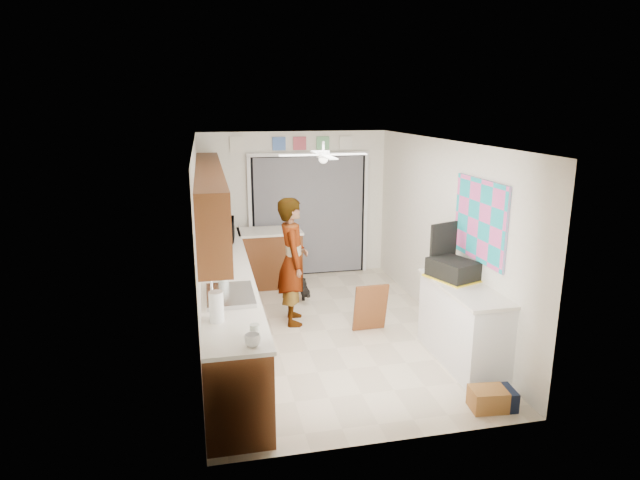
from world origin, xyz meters
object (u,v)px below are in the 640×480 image
microwave (220,231)px  navy_crate (497,398)px  paper_towel_roll (216,307)px  man (293,261)px  suitcase (453,269)px  soap_bottle (223,271)px  dog (295,286)px  cardboard_box (488,399)px  cup (253,340)px

microwave → navy_crate: (2.56, -3.61, -1.01)m
paper_towel_roll → man: 2.30m
paper_towel_roll → suitcase: paper_towel_roll is taller
soap_bottle → dog: bearing=57.9°
soap_bottle → paper_towel_roll: soap_bottle is taller
paper_towel_roll → navy_crate: bearing=-11.7°
suitcase → dog: suitcase is taller
man → dog: size_ratio=3.33×
soap_bottle → paper_towel_roll: 1.10m
suitcase → navy_crate: size_ratio=1.61×
paper_towel_roll → cardboard_box: bearing=-12.2°
man → dog: man is taller
cardboard_box → paper_towel_roll: bearing=167.8°
cardboard_box → man: (-1.53, 2.59, 0.77)m
microwave → cup: bearing=-172.8°
microwave → man: 1.40m
cardboard_box → dog: 3.71m
cup → navy_crate: 2.58m
microwave → dog: 1.43m
soap_bottle → suitcase: soap_bottle is taller
navy_crate → dog: (-1.46, 3.46, 0.11)m
suitcase → cardboard_box: bearing=-117.9°
cup → man: bearing=73.4°
suitcase → paper_towel_roll: bearing=174.4°
navy_crate → dog: dog is taller
soap_bottle → dog: soap_bottle is taller
microwave → suitcase: microwave is taller
soap_bottle → suitcase: size_ratio=0.60×
microwave → cup: 3.67m
paper_towel_roll → navy_crate: (2.70, -0.56, -0.99)m
man → navy_crate: bearing=-143.3°
navy_crate → suitcase: bearing=86.9°
paper_towel_roll → cardboard_box: (2.59, -0.56, -0.98)m
navy_crate → man: man is taller
cup → suitcase: bearing=28.0°
dog → navy_crate: bearing=-89.6°
cardboard_box → man: man is taller
navy_crate → cardboard_box: bearing=180.0°
paper_towel_roll → dog: bearing=66.9°
soap_bottle → dog: 2.31m
microwave → dog: microwave is taller
paper_towel_roll → suitcase: bearing=14.5°
paper_towel_roll → navy_crate: 2.93m
paper_towel_roll → dog: size_ratio=0.57×
cup → cardboard_box: (2.31, 0.05, -0.89)m
navy_crate → man: 3.15m
paper_towel_roll → cardboard_box: 2.83m
soap_bottle → cardboard_box: (2.49, -1.66, -0.99)m
microwave → paper_towel_roll: size_ratio=2.03×
paper_towel_roll → suitcase: 2.86m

